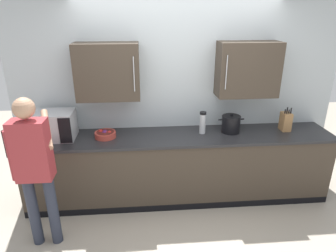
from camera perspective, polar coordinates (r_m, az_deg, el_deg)
ground_plane at (r=3.46m, az=3.97°, el=-22.02°), size 9.82×9.82×0.00m
back_wall_tiled at (r=3.85m, az=1.78°, el=6.47°), size 4.22×0.44×2.56m
counter_unit at (r=3.91m, az=2.15°, el=-7.94°), size 3.89×0.65×0.91m
microwave_oven at (r=3.82m, az=-21.66°, el=0.03°), size 0.61×0.71×0.33m
knife_block at (r=4.11m, az=21.76°, el=0.83°), size 0.11×0.15×0.32m
fruit_bowl at (r=3.72m, az=-12.01°, el=-1.53°), size 0.26×0.26×0.10m
thermos_flask at (r=3.75m, az=6.71°, el=0.67°), size 0.08×0.08×0.29m
stock_pot at (r=3.85m, az=12.04°, el=0.39°), size 0.33×0.24×0.25m
person_figure at (r=3.21m, az=-24.46°, el=-6.46°), size 0.44×0.56×1.64m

